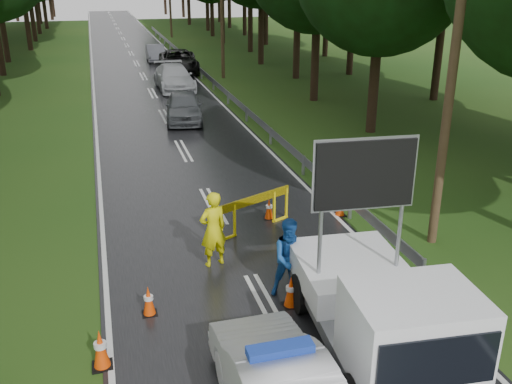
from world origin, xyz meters
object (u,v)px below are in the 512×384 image
object	(u,v)px
officer	(213,229)
queue_car_fourth	(156,53)
queue_car_first	(184,107)
work_truck	(382,312)
queue_car_third	(178,62)
civilian	(291,258)
queue_car_second	(174,77)
barrier	(255,204)

from	to	relation	value
officer	queue_car_fourth	world-z (taller)	officer
queue_car_first	work_truck	bearing A→B (deg)	-80.50
queue_car_third	queue_car_first	bearing A→B (deg)	-92.50
work_truck	officer	distance (m)	4.99
civilian	queue_car_fourth	bearing A→B (deg)	92.59
officer	queue_car_first	bearing A→B (deg)	-112.42
queue_car_fourth	civilian	bearing A→B (deg)	-90.39
queue_car_third	officer	bearing A→B (deg)	-91.83
queue_car_first	queue_car_second	world-z (taller)	queue_car_second
barrier	queue_car_fourth	xyz separation A→B (m)	(0.83, 32.84, -0.14)
work_truck	barrier	bearing A→B (deg)	100.94
civilian	queue_car_fourth	distance (m)	36.35
work_truck	barrier	distance (m)	6.23
civilian	officer	bearing A→B (deg)	131.92
work_truck	civilian	world-z (taller)	work_truck
barrier	queue_car_third	world-z (taller)	queue_car_third
civilian	work_truck	bearing A→B (deg)	-69.04
barrier	queue_car_second	bearing A→B (deg)	63.45
queue_car_third	queue_car_fourth	distance (m)	6.08
officer	queue_car_third	distance (m)	28.74
work_truck	queue_car_second	size ratio (longest dim) A/B	1.00
barrier	civilian	world-z (taller)	civilian
queue_car_second	queue_car_third	distance (m)	6.11
queue_car_third	queue_car_fourth	size ratio (longest dim) A/B	1.46
work_truck	queue_car_fourth	world-z (taller)	work_truck
queue_car_second	civilian	bearing A→B (deg)	-92.89
civilian	queue_car_fourth	world-z (taller)	civilian
civilian	queue_car_third	distance (m)	30.40
civilian	queue_car_third	world-z (taller)	civilian
officer	queue_car_fourth	size ratio (longest dim) A/B	0.49
work_truck	barrier	world-z (taller)	work_truck
work_truck	barrier	xyz separation A→B (m)	(-0.67, 6.19, -0.28)
queue_car_fourth	work_truck	bearing A→B (deg)	-89.09
barrier	civilian	bearing A→B (deg)	-117.08
queue_car_second	queue_car_third	size ratio (longest dim) A/B	0.89
queue_car_second	queue_car_fourth	size ratio (longest dim) A/B	1.30
work_truck	civilian	xyz separation A→B (m)	(-0.81, 2.69, -0.16)
queue_car_first	queue_car_second	size ratio (longest dim) A/B	0.83
queue_car_fourth	queue_car_second	bearing A→B (deg)	-89.74
queue_car_first	queue_car_third	world-z (taller)	queue_car_third
civilian	queue_car_second	size ratio (longest dim) A/B	0.36
civilian	queue_car_first	world-z (taller)	civilian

